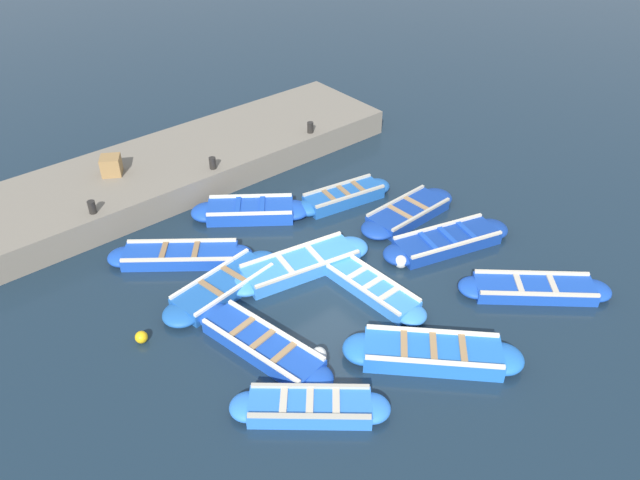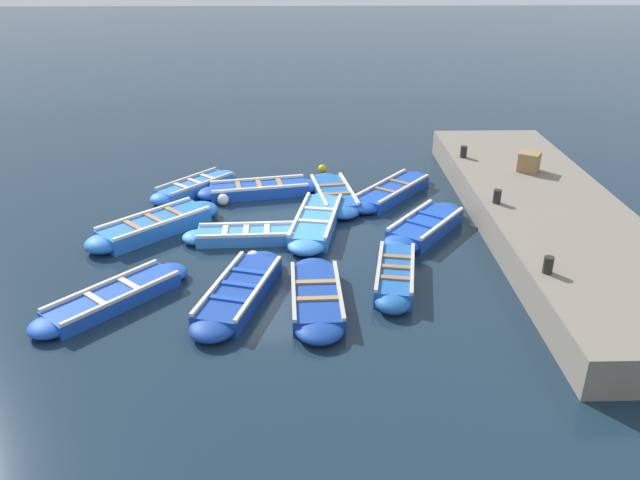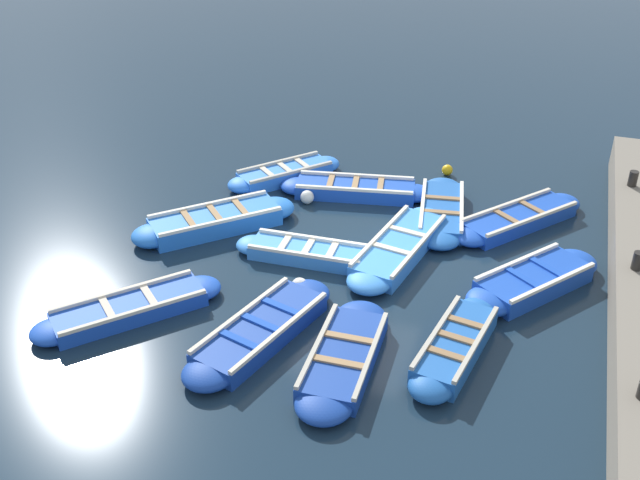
# 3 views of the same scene
# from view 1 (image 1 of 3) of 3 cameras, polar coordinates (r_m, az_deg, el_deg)

# --- Properties ---
(ground_plane) EXTENTS (120.00, 120.00, 0.00)m
(ground_plane) POSITION_cam_1_polar(r_m,az_deg,el_deg) (15.40, 1.08, -3.59)
(ground_plane) COLOR #162838
(boat_stern_in) EXTENTS (1.88, 3.81, 0.40)m
(boat_stern_in) POSITION_cam_1_polar(r_m,az_deg,el_deg) (16.69, 11.54, -0.11)
(boat_stern_in) COLOR navy
(boat_stern_in) RESTS_ON ground
(boat_outer_right) EXTENTS (1.58, 3.95, 0.41)m
(boat_outer_right) POSITION_cam_1_polar(r_m,az_deg,el_deg) (15.56, -1.81, -2.29)
(boat_outer_right) COLOR #3884E0
(boat_outer_right) RESTS_ON ground
(boat_broadside) EXTENTS (2.59, 2.84, 0.40)m
(boat_broadside) POSITION_cam_1_polar(r_m,az_deg,el_deg) (12.40, -0.93, -15.04)
(boat_broadside) COLOR blue
(boat_broadside) RESTS_ON ground
(boat_inner_gap) EXTENTS (1.10, 3.39, 0.37)m
(boat_inner_gap) POSITION_cam_1_polar(r_m,az_deg,el_deg) (17.67, 8.06, 2.49)
(boat_inner_gap) COLOR navy
(boat_inner_gap) RESTS_ON ground
(boat_bow_out) EXTENTS (2.74, 3.20, 0.44)m
(boat_bow_out) POSITION_cam_1_polar(r_m,az_deg,el_deg) (17.62, -6.38, 2.66)
(boat_bow_out) COLOR #1947B7
(boat_bow_out) RESTS_ON ground
(boat_tucked) EXTENTS (3.01, 3.22, 0.36)m
(boat_tucked) POSITION_cam_1_polar(r_m,az_deg,el_deg) (15.73, 19.01, -4.24)
(boat_tucked) COLOR #1947B7
(boat_tucked) RESTS_ON ground
(boat_outer_left) EXTENTS (3.33, 3.30, 0.46)m
(boat_outer_left) POSITION_cam_1_polar(r_m,az_deg,el_deg) (13.50, 10.24, -10.19)
(boat_outer_left) COLOR blue
(boat_outer_left) RESTS_ON ground
(boat_alongside) EXTENTS (1.25, 3.18, 0.43)m
(boat_alongside) POSITION_cam_1_polar(r_m,az_deg,el_deg) (18.16, 2.19, 3.99)
(boat_alongside) COLOR #1E59AD
(boat_alongside) RESTS_ON ground
(boat_drifting) EXTENTS (1.41, 3.51, 0.37)m
(boat_drifting) POSITION_cam_1_polar(r_m,az_deg,el_deg) (15.11, -8.81, -4.22)
(boat_drifting) COLOR #1E59AD
(boat_drifting) RESTS_ON ground
(boat_near_quay) EXTENTS (2.92, 3.39, 0.38)m
(boat_near_quay) POSITION_cam_1_polar(r_m,az_deg,el_deg) (16.26, -12.65, -1.41)
(boat_near_quay) COLOR #1947B7
(boat_near_quay) RESTS_ON ground
(boat_centre) EXTENTS (3.21, 0.88, 0.35)m
(boat_centre) POSITION_cam_1_polar(r_m,az_deg,el_deg) (14.96, 4.79, -4.39)
(boat_centre) COLOR #3884E0
(boat_centre) RESTS_ON ground
(boat_far_corner) EXTENTS (3.77, 1.47, 0.39)m
(boat_far_corner) POSITION_cam_1_polar(r_m,az_deg,el_deg) (13.55, -5.29, -9.58)
(boat_far_corner) COLOR #1947B7
(boat_far_corner) RESTS_ON ground
(quay_wall) EXTENTS (3.56, 13.16, 0.81)m
(quay_wall) POSITION_cam_1_polar(r_m,az_deg,el_deg) (19.89, -11.81, 6.98)
(quay_wall) COLOR slate
(quay_wall) RESTS_ON ground
(bollard_north) EXTENTS (0.20, 0.20, 0.35)m
(bollard_north) POSITION_cam_1_polar(r_m,az_deg,el_deg) (17.28, -20.13, 2.84)
(bollard_north) COLOR black
(bollard_north) RESTS_ON quay_wall
(bollard_mid_north) EXTENTS (0.20, 0.20, 0.35)m
(bollard_mid_north) POSITION_cam_1_polar(r_m,az_deg,el_deg) (18.50, -9.79, 6.95)
(bollard_mid_north) COLOR black
(bollard_mid_north) RESTS_ON quay_wall
(bollard_mid_south) EXTENTS (0.20, 0.20, 0.35)m
(bollard_mid_south) POSITION_cam_1_polar(r_m,az_deg,el_deg) (20.32, -0.89, 10.26)
(bollard_mid_south) COLOR black
(bollard_mid_south) RESTS_ON quay_wall
(wooden_crate) EXTENTS (0.75, 0.75, 0.54)m
(wooden_crate) POSITION_cam_1_polar(r_m,az_deg,el_deg) (18.88, -18.55, 6.48)
(wooden_crate) COLOR olive
(wooden_crate) RESTS_ON quay_wall
(buoy_orange_near) EXTENTS (0.33, 0.33, 0.33)m
(buoy_orange_near) POSITION_cam_1_polar(r_m,az_deg,el_deg) (15.80, 7.39, -1.98)
(buoy_orange_near) COLOR silver
(buoy_orange_near) RESTS_ON ground
(buoy_yellow_far) EXTENTS (0.28, 0.28, 0.28)m
(buoy_yellow_far) POSITION_cam_1_polar(r_m,az_deg,el_deg) (14.26, -16.02, -8.53)
(buoy_yellow_far) COLOR #EAB214
(buoy_yellow_far) RESTS_ON ground
(buoy_white_drifting) EXTENTS (0.33, 0.33, 0.33)m
(buoy_white_drifting) POSITION_cam_1_polar(r_m,az_deg,el_deg) (13.32, -0.11, -10.43)
(buoy_white_drifting) COLOR silver
(buoy_white_drifting) RESTS_ON ground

